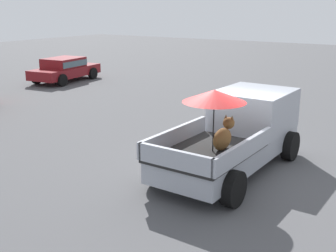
# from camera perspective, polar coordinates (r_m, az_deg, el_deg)

# --- Properties ---
(ground_plane) EXTENTS (80.00, 80.00, 0.00)m
(ground_plane) POSITION_cam_1_polar(r_m,az_deg,el_deg) (11.30, 8.03, -5.94)
(ground_plane) COLOR #4C4C4F
(pickup_truck_main) EXTENTS (5.10, 2.36, 2.32)m
(pickup_truck_main) POSITION_cam_1_polar(r_m,az_deg,el_deg) (11.33, 9.21, -0.63)
(pickup_truck_main) COLOR black
(pickup_truck_main) RESTS_ON ground
(parked_sedan_near) EXTENTS (4.47, 2.34, 1.33)m
(parked_sedan_near) POSITION_cam_1_polar(r_m,az_deg,el_deg) (24.97, -13.51, 7.44)
(parked_sedan_near) COLOR black
(parked_sedan_near) RESTS_ON ground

